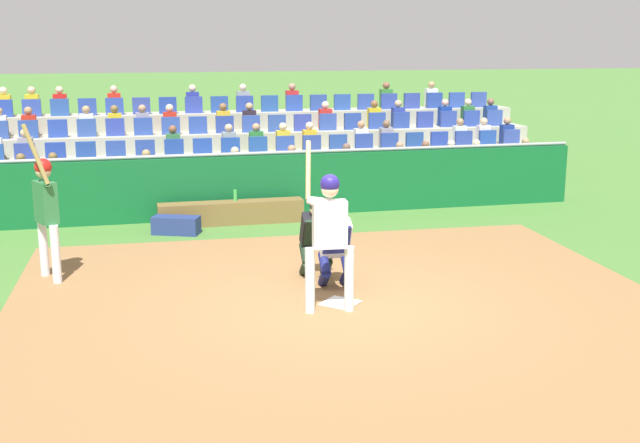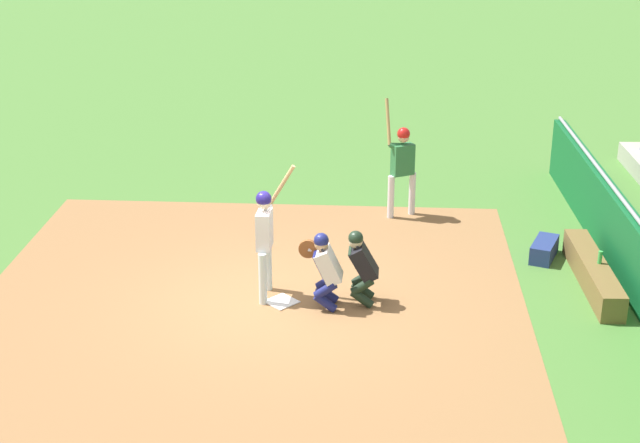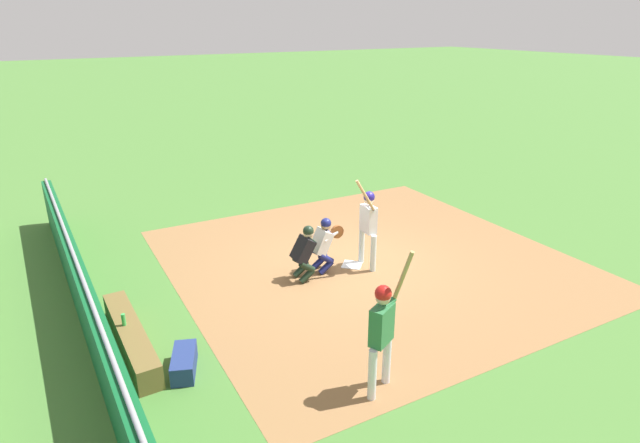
{
  "view_description": "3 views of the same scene",
  "coord_description": "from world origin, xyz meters",
  "px_view_note": "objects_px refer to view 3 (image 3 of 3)",
  "views": [
    {
      "loc": [
        2.69,
        9.96,
        3.49
      ],
      "look_at": [
        0.11,
        -0.69,
        1.0
      ],
      "focal_mm": 44.94,
      "sensor_mm": 36.0,
      "label": 1
    },
    {
      "loc": [
        -13.73,
        -1.01,
        6.93
      ],
      "look_at": [
        0.19,
        -0.62,
        1.34
      ],
      "focal_mm": 53.34,
      "sensor_mm": 36.0,
      "label": 2
    },
    {
      "loc": [
        9.18,
        -6.33,
        5.37
      ],
      "look_at": [
        -0.55,
        -0.55,
        1.03
      ],
      "focal_mm": 29.51,
      "sensor_mm": 36.0,
      "label": 3
    }
  ],
  "objects_px": {
    "catcher_crouching": "(324,242)",
    "on_deck_batter": "(382,326)",
    "equipment_duffel_bag": "(184,363)",
    "home_plate_marker": "(352,265)",
    "water_bottle_on_bench": "(124,320)",
    "batter_at_plate": "(368,221)",
    "dugout_bench": "(131,338)",
    "home_plate_umpire": "(305,250)"
  },
  "relations": [
    {
      "from": "water_bottle_on_bench",
      "to": "dugout_bench",
      "type": "bearing_deg",
      "value": 33.71
    },
    {
      "from": "water_bottle_on_bench",
      "to": "on_deck_batter",
      "type": "xyz_separation_m",
      "value": [
        3.19,
        3.12,
        0.59
      ]
    },
    {
      "from": "batter_at_plate",
      "to": "on_deck_batter",
      "type": "distance_m",
      "value": 4.37
    },
    {
      "from": "home_plate_marker",
      "to": "catcher_crouching",
      "type": "distance_m",
      "value": 1.0
    },
    {
      "from": "equipment_duffel_bag",
      "to": "on_deck_batter",
      "type": "xyz_separation_m",
      "value": [
        2.0,
        2.46,
        0.98
      ]
    },
    {
      "from": "home_plate_umpire",
      "to": "on_deck_batter",
      "type": "relative_size",
      "value": 0.54
    },
    {
      "from": "catcher_crouching",
      "to": "dugout_bench",
      "type": "distance_m",
      "value": 4.59
    },
    {
      "from": "batter_at_plate",
      "to": "water_bottle_on_bench",
      "type": "height_order",
      "value": "batter_at_plate"
    },
    {
      "from": "catcher_crouching",
      "to": "dugout_bench",
      "type": "relative_size",
      "value": 0.46
    },
    {
      "from": "home_plate_umpire",
      "to": "water_bottle_on_bench",
      "type": "height_order",
      "value": "home_plate_umpire"
    },
    {
      "from": "home_plate_marker",
      "to": "water_bottle_on_bench",
      "type": "height_order",
      "value": "water_bottle_on_bench"
    },
    {
      "from": "batter_at_plate",
      "to": "dugout_bench",
      "type": "bearing_deg",
      "value": -83.98
    },
    {
      "from": "catcher_crouching",
      "to": "on_deck_batter",
      "type": "distance_m",
      "value": 4.27
    },
    {
      "from": "dugout_bench",
      "to": "equipment_duffel_bag",
      "type": "distance_m",
      "value": 1.25
    },
    {
      "from": "catcher_crouching",
      "to": "dugout_bench",
      "type": "bearing_deg",
      "value": -78.48
    },
    {
      "from": "home_plate_marker",
      "to": "water_bottle_on_bench",
      "type": "distance_m",
      "value": 5.31
    },
    {
      "from": "dugout_bench",
      "to": "home_plate_marker",
      "type": "bearing_deg",
      "value": 98.78
    },
    {
      "from": "equipment_duffel_bag",
      "to": "dugout_bench",
      "type": "bearing_deg",
      "value": -129.07
    },
    {
      "from": "home_plate_marker",
      "to": "water_bottle_on_bench",
      "type": "bearing_deg",
      "value": -82.29
    },
    {
      "from": "batter_at_plate",
      "to": "catcher_crouching",
      "type": "xyz_separation_m",
      "value": [
        -0.34,
        -0.96,
        -0.43
      ]
    },
    {
      "from": "batter_at_plate",
      "to": "home_plate_umpire",
      "type": "distance_m",
      "value": 1.62
    },
    {
      "from": "water_bottle_on_bench",
      "to": "on_deck_batter",
      "type": "distance_m",
      "value": 4.5
    },
    {
      "from": "batter_at_plate",
      "to": "equipment_duffel_bag",
      "type": "relative_size",
      "value": 2.6
    },
    {
      "from": "water_bottle_on_bench",
      "to": "on_deck_batter",
      "type": "relative_size",
      "value": 0.09
    },
    {
      "from": "water_bottle_on_bench",
      "to": "equipment_duffel_bag",
      "type": "bearing_deg",
      "value": 28.99
    },
    {
      "from": "dugout_bench",
      "to": "equipment_duffel_bag",
      "type": "relative_size",
      "value": 3.3
    },
    {
      "from": "home_plate_marker",
      "to": "batter_at_plate",
      "type": "height_order",
      "value": "batter_at_plate"
    },
    {
      "from": "on_deck_batter",
      "to": "home_plate_marker",
      "type": "bearing_deg",
      "value": 151.5
    },
    {
      "from": "catcher_crouching",
      "to": "home_plate_umpire",
      "type": "relative_size",
      "value": 1.02
    },
    {
      "from": "home_plate_marker",
      "to": "equipment_duffel_bag",
      "type": "bearing_deg",
      "value": -67.49
    },
    {
      "from": "equipment_duffel_bag",
      "to": "on_deck_batter",
      "type": "relative_size",
      "value": 0.36
    },
    {
      "from": "equipment_duffel_bag",
      "to": "on_deck_batter",
      "type": "height_order",
      "value": "on_deck_batter"
    },
    {
      "from": "home_plate_umpire",
      "to": "catcher_crouching",
      "type": "bearing_deg",
      "value": 103.98
    },
    {
      "from": "batter_at_plate",
      "to": "on_deck_batter",
      "type": "xyz_separation_m",
      "value": [
        3.67,
        -2.38,
        -0.0
      ]
    },
    {
      "from": "catcher_crouching",
      "to": "equipment_duffel_bag",
      "type": "height_order",
      "value": "catcher_crouching"
    },
    {
      "from": "catcher_crouching",
      "to": "home_plate_marker",
      "type": "bearing_deg",
      "value": 80.99
    },
    {
      "from": "dugout_bench",
      "to": "on_deck_batter",
      "type": "relative_size",
      "value": 1.19
    },
    {
      "from": "catcher_crouching",
      "to": "equipment_duffel_bag",
      "type": "xyz_separation_m",
      "value": [
        2.01,
        -3.87,
        -0.55
      ]
    },
    {
      "from": "catcher_crouching",
      "to": "equipment_duffel_bag",
      "type": "relative_size",
      "value": 1.51
    },
    {
      "from": "catcher_crouching",
      "to": "dugout_bench",
      "type": "xyz_separation_m",
      "value": [
        0.91,
        -4.47,
        -0.5
      ]
    },
    {
      "from": "home_plate_marker",
      "to": "batter_at_plate",
      "type": "distance_m",
      "value": 1.18
    },
    {
      "from": "home_plate_marker",
      "to": "batter_at_plate",
      "type": "relative_size",
      "value": 0.2
    }
  ]
}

